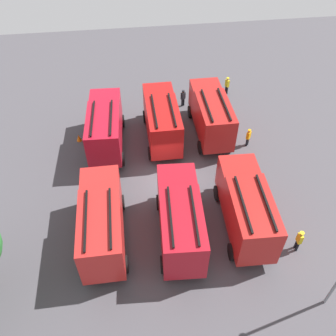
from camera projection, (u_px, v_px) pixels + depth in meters
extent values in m
plane|color=#423F44|center=(168.00, 181.00, 27.72)|extent=(54.94, 54.94, 0.00)
cube|color=#A31B18|center=(237.00, 179.00, 24.98)|extent=(2.30, 2.58, 2.60)
cube|color=#8C9EAD|center=(235.00, 165.00, 25.50)|extent=(0.16, 2.13, 1.46)
cube|color=#A31B18|center=(250.00, 219.00, 22.41)|extent=(4.89, 2.68, 2.90)
cube|color=black|center=(243.00, 203.00, 21.25)|extent=(4.32, 0.29, 0.12)
cube|color=black|center=(266.00, 201.00, 21.34)|extent=(4.32, 0.29, 0.12)
cube|color=silver|center=(231.00, 178.00, 26.64)|extent=(0.29, 2.38, 0.28)
cylinder|color=black|center=(217.00, 193.00, 26.14)|extent=(1.11, 0.39, 1.10)
cylinder|color=black|center=(250.00, 191.00, 26.29)|extent=(1.11, 0.39, 1.10)
cylinder|color=black|center=(232.00, 252.00, 22.69)|extent=(1.11, 0.39, 1.10)
cylinder|color=black|center=(270.00, 249.00, 22.84)|extent=(1.11, 0.39, 1.10)
cube|color=maroon|center=(205.00, 98.00, 31.95)|extent=(2.20, 2.50, 2.60)
cube|color=#8C9EAD|center=(203.00, 88.00, 32.46)|extent=(0.08, 2.13, 1.46)
cube|color=maroon|center=(214.00, 120.00, 29.38)|extent=(4.80, 2.50, 2.90)
cube|color=black|center=(207.00, 105.00, 28.21)|extent=(4.32, 0.12, 0.12)
cube|color=black|center=(224.00, 104.00, 28.34)|extent=(4.32, 0.12, 0.12)
cube|color=silver|center=(202.00, 101.00, 33.60)|extent=(0.20, 2.38, 0.28)
cylinder|color=black|center=(190.00, 112.00, 33.07)|extent=(1.10, 0.35, 1.10)
cylinder|color=black|center=(216.00, 110.00, 33.29)|extent=(1.10, 0.35, 1.10)
cylinder|color=black|center=(201.00, 147.00, 29.63)|extent=(1.10, 0.35, 1.10)
cylinder|color=black|center=(229.00, 145.00, 29.85)|extent=(1.10, 0.35, 1.10)
cube|color=maroon|center=(177.00, 189.00, 24.34)|extent=(2.35, 2.63, 2.60)
cube|color=#8C9EAD|center=(175.00, 174.00, 24.86)|extent=(0.21, 2.13, 1.46)
cube|color=maroon|center=(182.00, 231.00, 21.76)|extent=(4.94, 2.78, 2.90)
cube|color=black|center=(171.00, 215.00, 20.62)|extent=(4.32, 0.38, 0.12)
cube|color=black|center=(195.00, 214.00, 20.69)|extent=(4.32, 0.38, 0.12)
cube|color=silver|center=(175.00, 187.00, 26.00)|extent=(0.34, 2.38, 0.28)
cylinder|color=black|center=(159.00, 202.00, 25.52)|extent=(1.12, 0.41, 1.10)
cylinder|color=black|center=(193.00, 201.00, 25.64)|extent=(1.12, 0.41, 1.10)
cylinder|color=black|center=(163.00, 265.00, 22.06)|extent=(1.12, 0.41, 1.10)
cylinder|color=black|center=(203.00, 262.00, 22.18)|extent=(1.12, 0.41, 1.10)
cube|color=#A31312|center=(158.00, 102.00, 31.43)|extent=(2.20, 2.50, 2.60)
cube|color=#8C9EAD|center=(157.00, 93.00, 31.95)|extent=(0.08, 2.13, 1.46)
cube|color=#A31312|center=(163.00, 126.00, 28.87)|extent=(4.80, 2.50, 2.90)
cube|color=black|center=(154.00, 111.00, 27.70)|extent=(4.32, 0.12, 0.12)
cube|color=black|center=(172.00, 109.00, 27.82)|extent=(4.32, 0.12, 0.12)
cube|color=silver|center=(157.00, 105.00, 33.09)|extent=(0.20, 2.38, 0.28)
cylinder|color=black|center=(145.00, 117.00, 32.56)|extent=(1.10, 0.35, 1.10)
cylinder|color=black|center=(172.00, 114.00, 32.78)|extent=(1.10, 0.35, 1.10)
cylinder|color=black|center=(151.00, 153.00, 29.12)|extent=(1.10, 0.35, 1.10)
cylinder|color=black|center=(180.00, 151.00, 29.34)|extent=(1.10, 0.35, 1.10)
cube|color=#AC1F1D|center=(102.00, 192.00, 24.16)|extent=(2.21, 2.50, 2.60)
cube|color=#8C9EAD|center=(101.00, 177.00, 24.67)|extent=(0.08, 2.13, 1.46)
cube|color=#AC1F1D|center=(102.00, 234.00, 21.60)|extent=(4.81, 2.51, 2.90)
cube|color=black|center=(86.00, 219.00, 20.42)|extent=(4.32, 0.13, 0.12)
cube|color=black|center=(110.00, 217.00, 20.55)|extent=(4.32, 0.13, 0.12)
cube|color=silver|center=(104.00, 190.00, 25.81)|extent=(0.20, 2.38, 0.28)
cylinder|color=black|center=(87.00, 206.00, 25.28)|extent=(1.10, 0.35, 1.10)
cylinder|color=black|center=(122.00, 203.00, 25.51)|extent=(1.10, 0.35, 1.10)
cylinder|color=black|center=(85.00, 269.00, 21.84)|extent=(1.10, 0.35, 1.10)
cylinder|color=black|center=(125.00, 264.00, 22.07)|extent=(1.10, 0.35, 1.10)
cube|color=#A51122|center=(106.00, 109.00, 30.78)|extent=(2.31, 2.60, 2.60)
cube|color=#8C9EAD|center=(106.00, 99.00, 31.30)|extent=(0.18, 2.13, 1.46)
cube|color=#A51122|center=(104.00, 134.00, 28.21)|extent=(4.91, 2.72, 2.90)
cube|color=black|center=(93.00, 118.00, 27.06)|extent=(4.32, 0.32, 0.12)
cube|color=black|center=(111.00, 117.00, 27.14)|extent=(4.32, 0.32, 0.12)
cube|color=silver|center=(108.00, 111.00, 32.44)|extent=(0.31, 2.38, 0.28)
cylinder|color=black|center=(95.00, 122.00, 31.95)|extent=(1.12, 0.40, 1.10)
cylinder|color=black|center=(122.00, 121.00, 32.09)|extent=(1.12, 0.40, 1.10)
cylinder|color=black|center=(91.00, 161.00, 28.49)|extent=(1.12, 0.40, 1.10)
cylinder|color=black|center=(122.00, 159.00, 28.64)|extent=(1.12, 0.40, 1.10)
cylinder|color=black|center=(297.00, 247.00, 23.12)|extent=(0.16, 0.16, 0.82)
cylinder|color=black|center=(296.00, 244.00, 23.27)|extent=(0.16, 0.16, 0.82)
cube|color=gold|center=(300.00, 238.00, 22.65)|extent=(0.42, 0.25, 0.71)
sphere|color=#9E704C|center=(302.00, 234.00, 22.32)|extent=(0.23, 0.23, 0.23)
cylinder|color=gold|center=(302.00, 233.00, 22.25)|extent=(0.29, 0.29, 0.07)
cylinder|color=black|center=(227.00, 90.00, 35.81)|extent=(0.16, 0.16, 0.81)
cylinder|color=black|center=(226.00, 89.00, 35.94)|extent=(0.16, 0.16, 0.81)
cube|color=gold|center=(227.00, 83.00, 35.35)|extent=(0.48, 0.38, 0.70)
sphere|color=tan|center=(228.00, 79.00, 35.02)|extent=(0.23, 0.23, 0.23)
cylinder|color=gold|center=(228.00, 78.00, 34.95)|extent=(0.28, 0.28, 0.07)
cylinder|color=black|center=(113.00, 103.00, 34.25)|extent=(0.16, 0.16, 0.79)
cylinder|color=black|center=(111.00, 104.00, 34.16)|extent=(0.16, 0.16, 0.79)
cube|color=gold|center=(111.00, 97.00, 33.69)|extent=(0.42, 0.48, 0.69)
sphere|color=beige|center=(111.00, 93.00, 33.36)|extent=(0.22, 0.22, 0.22)
cylinder|color=gold|center=(111.00, 92.00, 33.30)|extent=(0.28, 0.28, 0.07)
cylinder|color=black|center=(248.00, 141.00, 30.46)|extent=(0.16, 0.16, 0.75)
cylinder|color=black|center=(247.00, 142.00, 30.34)|extent=(0.16, 0.16, 0.75)
cube|color=orange|center=(249.00, 135.00, 29.90)|extent=(0.47, 0.46, 0.65)
sphere|color=tan|center=(249.00, 131.00, 29.60)|extent=(0.21, 0.21, 0.21)
cylinder|color=orange|center=(250.00, 130.00, 29.54)|extent=(0.26, 0.26, 0.06)
cylinder|color=black|center=(184.00, 102.00, 34.46)|extent=(0.16, 0.16, 0.77)
cylinder|color=black|center=(182.00, 103.00, 34.36)|extent=(0.16, 0.16, 0.77)
cube|color=black|center=(183.00, 96.00, 33.91)|extent=(0.44, 0.48, 0.67)
sphere|color=brown|center=(183.00, 92.00, 33.59)|extent=(0.22, 0.22, 0.22)
cylinder|color=black|center=(183.00, 91.00, 33.53)|extent=(0.27, 0.27, 0.07)
cone|color=#F2600C|center=(79.00, 138.00, 30.85)|extent=(0.43, 0.43, 0.61)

